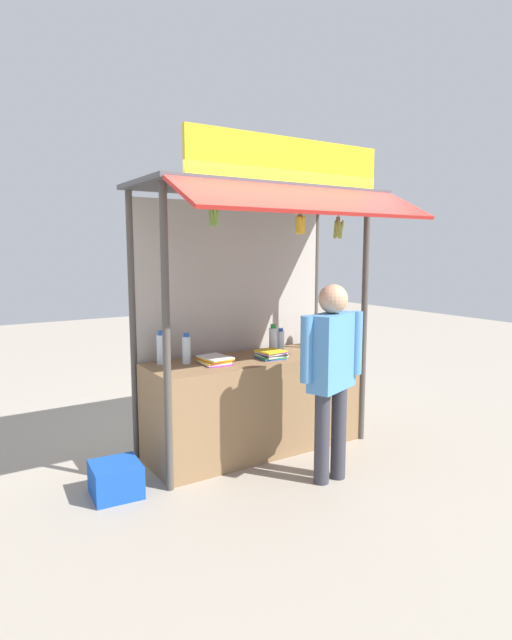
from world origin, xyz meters
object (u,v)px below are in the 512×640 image
object	(u,v)px
water_bottle_left	(273,340)
magazine_stack_mid_right	(271,354)
banana_bunch_inner_right	(213,217)
water_bottle_mid_left	(281,341)
water_bottle_right	(161,348)
banana_bunch_inner_left	(338,229)
water_bottle_back_left	(309,333)
magazine_stack_front_left	(325,347)
vendor_person	(332,365)
plastic_crate	(116,479)
water_bottle_back_right	(326,333)
banana_bunch_rightmost	(300,225)
water_bottle_front_right	(186,349)
magazine_stack_far_left	(214,360)

from	to	relation	value
water_bottle_left	magazine_stack_mid_right	xyz separation A→B (m)	(-0.13, -0.16, -0.09)
banana_bunch_inner_right	water_bottle_mid_left	bearing A→B (deg)	27.17
water_bottle_right	banana_bunch_inner_left	world-z (taller)	banana_bunch_inner_left
water_bottle_back_left	water_bottle_left	xyz separation A→B (m)	(-0.56, -0.16, 0.00)
magazine_stack_front_left	vendor_person	bearing A→B (deg)	-127.19
magazine_stack_mid_right	vendor_person	distance (m)	0.79
plastic_crate	magazine_stack_front_left	bearing A→B (deg)	3.10
water_bottle_back_right	banana_bunch_rightmost	distance (m)	1.39
banana_bunch_inner_left	banana_bunch_inner_right	size ratio (longest dim) A/B	1.33
water_bottle_right	magazine_stack_mid_right	bearing A→B (deg)	-19.26
banana_bunch_inner_left	banana_bunch_rightmost	size ratio (longest dim) A/B	1.11
water_bottle_back_left	water_bottle_left	distance (m)	0.58
water_bottle_back_left	banana_bunch_rightmost	bearing A→B (deg)	-134.17
water_bottle_front_right	banana_bunch_inner_right	size ratio (longest dim) A/B	1.16
water_bottle_front_right	water_bottle_left	bearing A→B (deg)	-4.10
magazine_stack_front_left	banana_bunch_rightmost	world-z (taller)	banana_bunch_rightmost
banana_bunch_inner_left	water_bottle_back_left	bearing A→B (deg)	71.86
water_bottle_left	banana_bunch_rightmost	distance (m)	1.17
water_bottle_back_right	magazine_stack_mid_right	xyz separation A→B (m)	(-0.81, -0.19, -0.10)
banana_bunch_rightmost	banana_bunch_inner_right	size ratio (longest dim) A/B	1.20
banana_bunch_inner_right	water_bottle_right	bearing A→B (deg)	104.83
banana_bunch_rightmost	plastic_crate	size ratio (longest dim) A/B	0.78
plastic_crate	water_bottle_left	bearing A→B (deg)	8.79
water_bottle_right	magazine_stack_mid_right	xyz separation A→B (m)	(0.93, -0.33, -0.10)
banana_bunch_inner_right	plastic_crate	distance (m)	2.14
water_bottle_left	banana_bunch_inner_right	xyz separation A→B (m)	(-0.89, -0.49, 1.10)
water_bottle_right	banana_bunch_rightmost	bearing A→B (deg)	-33.70
water_bottle_right	vendor_person	bearing A→B (deg)	-48.49
water_bottle_back_right	plastic_crate	distance (m)	2.49
magazine_stack_mid_right	plastic_crate	distance (m)	1.70
water_bottle_back_right	plastic_crate	world-z (taller)	water_bottle_back_right
magazine_stack_far_left	magazine_stack_mid_right	distance (m)	0.55
banana_bunch_inner_right	plastic_crate	size ratio (longest dim) A/B	0.65
water_bottle_back_left	banana_bunch_rightmost	distance (m)	1.40
water_bottle_back_right	banana_bunch_inner_right	xyz separation A→B (m)	(-1.57, -0.52, 1.09)
water_bottle_back_left	banana_bunch_inner_left	bearing A→B (deg)	-108.14
water_bottle_mid_left	banana_bunch_inner_right	bearing A→B (deg)	-152.83
water_bottle_back_right	vendor_person	world-z (taller)	vendor_person
magazine_stack_front_left	banana_bunch_inner_left	bearing A→B (deg)	-116.67
banana_bunch_inner_right	water_bottle_front_right	bearing A→B (deg)	88.65
water_bottle_back_left	water_bottle_left	size ratio (longest dim) A/B	0.97
vendor_person	plastic_crate	bearing A→B (deg)	136.02
water_bottle_left	water_bottle_mid_left	xyz separation A→B (m)	(0.10, 0.01, -0.02)
water_bottle_left	banana_bunch_rightmost	xyz separation A→B (m)	(-0.07, -0.49, 1.06)
water_bottle_front_right	banana_bunch_rightmost	bearing A→B (deg)	-34.58
magazine_stack_front_left	magazine_stack_mid_right	bearing A→B (deg)	-178.21
water_bottle_back_right	banana_bunch_inner_right	distance (m)	1.98
water_bottle_back_right	magazine_stack_far_left	bearing A→B (deg)	-175.95
water_bottle_left	magazine_stack_mid_right	size ratio (longest dim) A/B	1.12
water_bottle_mid_left	banana_bunch_inner_left	world-z (taller)	banana_bunch_inner_left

